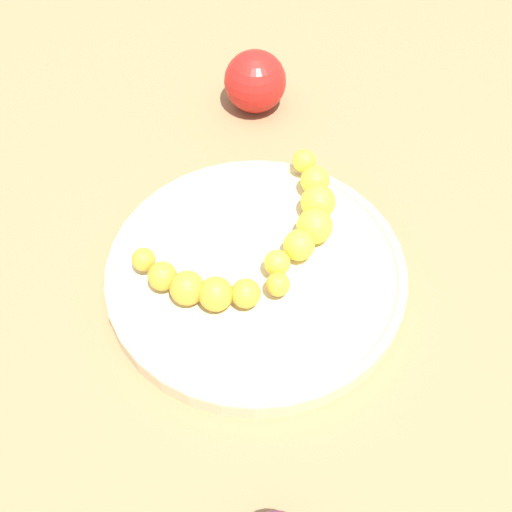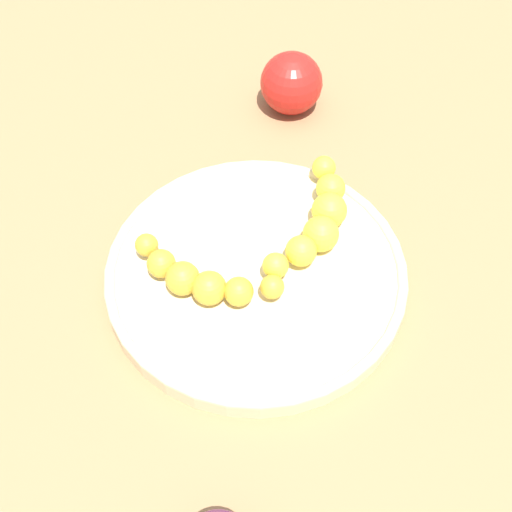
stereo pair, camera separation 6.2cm
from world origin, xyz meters
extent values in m
plane|color=#936D47|center=(0.00, 0.00, 0.00)|extent=(2.40, 2.40, 0.00)
cylinder|color=beige|center=(0.00, 0.00, 0.01)|extent=(0.29, 0.29, 0.02)
torus|color=beige|center=(0.00, 0.00, 0.02)|extent=(0.29, 0.29, 0.01)
sphere|color=gold|center=(-0.06, -0.09, 0.04)|extent=(0.02, 0.02, 0.02)
sphere|color=gold|center=(-0.03, -0.08, 0.04)|extent=(0.03, 0.03, 0.03)
sphere|color=gold|center=(-0.01, -0.07, 0.04)|extent=(0.03, 0.03, 0.03)
sphere|color=gold|center=(0.01, -0.05, 0.04)|extent=(0.03, 0.03, 0.03)
sphere|color=gold|center=(0.03, -0.03, 0.04)|extent=(0.03, 0.03, 0.03)
sphere|color=gold|center=(0.04, 0.00, 0.04)|extent=(0.02, 0.02, 0.02)
sphere|color=yellow|center=(0.02, 0.01, 0.04)|extent=(0.02, 0.02, 0.02)
sphere|color=yellow|center=(0.01, 0.04, 0.04)|extent=(0.03, 0.03, 0.03)
sphere|color=yellow|center=(0.00, 0.07, 0.04)|extent=(0.04, 0.04, 0.04)
sphere|color=yellow|center=(-0.02, 0.09, 0.04)|extent=(0.04, 0.04, 0.04)
sphere|color=yellow|center=(-0.05, 0.10, 0.04)|extent=(0.03, 0.03, 0.03)
sphere|color=yellow|center=(-0.08, 0.11, 0.04)|extent=(0.02, 0.02, 0.02)
sphere|color=red|center=(-0.21, 0.14, 0.04)|extent=(0.07, 0.07, 0.07)
camera|label=1|loc=(0.32, -0.21, 0.53)|focal=47.55mm
camera|label=2|loc=(0.35, -0.15, 0.53)|focal=47.55mm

